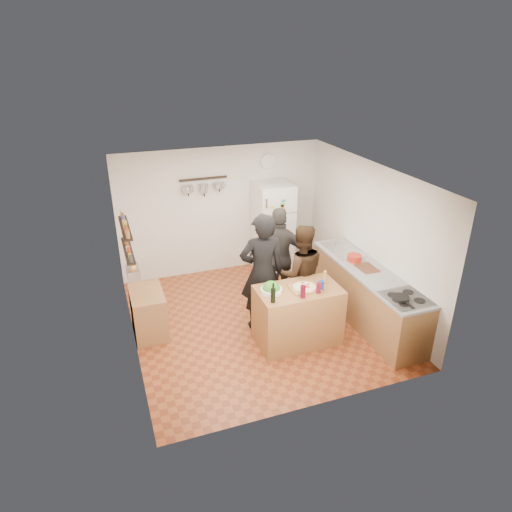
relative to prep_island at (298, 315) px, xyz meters
name	(u,v)px	position (x,y,z in m)	size (l,w,h in m)	color
room_shell	(250,243)	(-0.38, 1.11, 0.79)	(4.20, 4.20, 4.20)	brown
prep_island	(298,315)	(0.00, 0.00, 0.00)	(1.25, 0.72, 0.91)	olive
pizza_board	(304,288)	(0.08, -0.02, 0.47)	(0.42, 0.34, 0.02)	olive
pizza	(304,287)	(0.08, -0.02, 0.48)	(0.34, 0.34, 0.02)	beige
salad_bowl	(271,290)	(-0.42, 0.05, 0.49)	(0.32, 0.32, 0.06)	white
wine_bottle	(273,296)	(-0.50, -0.22, 0.56)	(0.07, 0.07, 0.21)	black
wine_glass_near	(303,292)	(-0.05, -0.24, 0.55)	(0.08, 0.08, 0.19)	#4F061C
wine_glass_far	(319,288)	(0.22, -0.20, 0.54)	(0.07, 0.07, 0.16)	maroon
pepper_mill	(325,278)	(0.45, 0.05, 0.54)	(0.05, 0.05, 0.16)	#AE8148
salt_canister	(321,285)	(0.30, -0.12, 0.53)	(0.09, 0.09, 0.14)	navy
person_left	(262,273)	(-0.37, 0.57, 0.52)	(0.71, 0.47, 1.95)	black
person_center	(300,274)	(0.29, 0.57, 0.38)	(0.82, 0.64, 1.68)	black
person_back	(279,258)	(0.15, 1.13, 0.44)	(1.05, 0.44, 1.79)	#2D2B28
counter_run	(366,295)	(1.32, 0.17, -0.01)	(0.63, 2.63, 0.90)	#9E7042
stove_top	(406,299)	(1.32, -0.78, 0.46)	(0.60, 0.62, 0.02)	white
skillet	(401,298)	(1.22, -0.78, 0.49)	(0.25, 0.25, 0.05)	black
sink	(343,250)	(1.32, 1.02, 0.46)	(0.50, 0.80, 0.03)	silver
cutting_board	(367,269)	(1.32, 0.25, 0.46)	(0.30, 0.40, 0.02)	brown
red_bowl	(354,258)	(1.27, 0.56, 0.52)	(0.24, 0.24, 0.10)	#B52514
fridge	(273,228)	(0.57, 2.47, 0.45)	(0.70, 0.68, 1.80)	white
wall_clock	(268,161)	(0.57, 2.80, 1.69)	(0.30, 0.30, 0.03)	silver
spice_shelf_lower	(128,250)	(-2.31, 0.92, 1.04)	(0.12, 1.00, 0.03)	black
spice_shelf_upper	(125,228)	(-2.31, 0.92, 1.40)	(0.12, 1.00, 0.03)	black
produce_basket	(133,272)	(-2.28, 0.92, 0.69)	(0.18, 0.35, 0.14)	silver
side_table	(149,313)	(-2.12, 0.99, -0.09)	(0.50, 0.80, 0.73)	#AC6F48
pot_rack	(203,179)	(-0.73, 2.72, 1.49)	(0.90, 0.04, 0.04)	black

